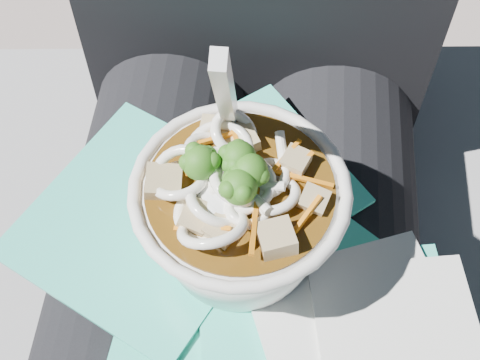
# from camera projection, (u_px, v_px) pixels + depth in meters

# --- Properties ---
(stone_ledge) EXTENTS (1.04, 0.60, 0.45)m
(stone_ledge) POSITION_uv_depth(u_px,v_px,m) (246.00, 294.00, 0.92)
(stone_ledge) COLOR gray
(stone_ledge) RESTS_ON ground
(lap) EXTENTS (0.33, 0.48, 0.16)m
(lap) POSITION_uv_depth(u_px,v_px,m) (233.00, 316.00, 0.59)
(lap) COLOR black
(lap) RESTS_ON stone_ledge
(person_body) EXTENTS (0.34, 0.94, 1.00)m
(person_body) POSITION_uv_depth(u_px,v_px,m) (243.00, 211.00, 0.61)
(person_body) COLOR black
(person_body) RESTS_ON ground
(plastic_bag) EXTENTS (0.38, 0.37, 0.02)m
(plastic_bag) POSITION_uv_depth(u_px,v_px,m) (237.00, 263.00, 0.52)
(plastic_bag) COLOR #2FC4A9
(plastic_bag) RESTS_ON lap
(napkins) EXTENTS (0.18, 0.18, 0.01)m
(napkins) POSITION_uv_depth(u_px,v_px,m) (375.00, 338.00, 0.47)
(napkins) COLOR silver
(napkins) RESTS_ON plastic_bag
(udon_bowl) EXTENTS (0.18, 0.18, 0.20)m
(udon_bowl) POSITION_uv_depth(u_px,v_px,m) (238.00, 209.00, 0.47)
(udon_bowl) COLOR white
(udon_bowl) RESTS_ON plastic_bag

